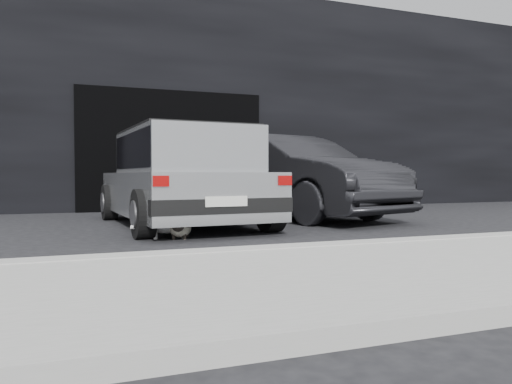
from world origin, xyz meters
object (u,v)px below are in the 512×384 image
object	(u,v)px
silver_hatchback	(182,173)
cat_siamese	(180,228)
second_car	(288,176)
cat_white	(172,222)

from	to	relation	value
silver_hatchback	cat_siamese	distance (m)	1.65
second_car	cat_white	xyz separation A→B (m)	(-2.52, -2.16, -0.56)
cat_siamese	second_car	bearing A→B (deg)	-119.60
cat_white	cat_siamese	bearing A→B (deg)	63.18
second_car	cat_white	world-z (taller)	second_car
silver_hatchback	cat_white	bearing A→B (deg)	-110.53
cat_white	silver_hatchback	bearing A→B (deg)	169.97
cat_siamese	cat_white	distance (m)	0.12
cat_siamese	cat_white	bearing A→B (deg)	-15.42
silver_hatchback	second_car	bearing A→B (deg)	15.97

